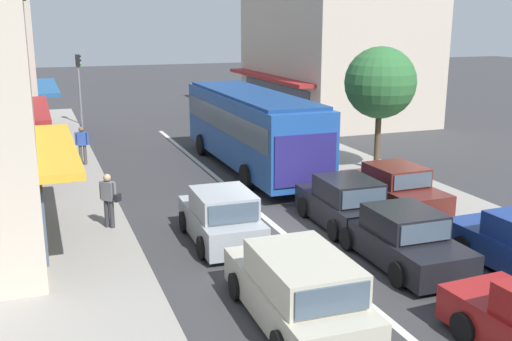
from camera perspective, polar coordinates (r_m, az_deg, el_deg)
name	(u,v)px	position (r m, az deg, el deg)	size (l,w,h in m)	color
ground_plane	(285,234)	(17.65, 2.78, -6.10)	(140.00, 140.00, 0.00)	#353538
lane_centre_line	(241,198)	(21.19, -1.47, -2.59)	(0.20, 28.00, 0.01)	silver
sidewalk_left	(36,200)	(22.05, -20.22, -2.64)	(5.20, 44.00, 0.14)	gray
kerb_right	(365,169)	(25.48, 10.34, 0.18)	(2.80, 44.00, 0.12)	gray
building_right_far	(333,39)	(38.99, 7.36, 12.28)	(9.06, 12.77, 9.85)	beige
city_bus	(251,125)	(24.89, -0.48, 4.37)	(2.79, 10.87, 3.23)	#1E4C99
sedan_adjacent_lane_lead	(401,239)	(15.87, 13.67, -6.33)	(1.94, 4.22, 1.47)	black
hatchback_queue_gap_filler	(344,204)	(18.31, 8.41, -3.15)	(1.91, 3.75, 1.54)	black
hatchback_behind_bus_mid	(221,218)	(16.85, -3.31, -4.55)	(1.89, 3.74, 1.54)	#9EA3A8
wagon_behind_bus_near	(298,290)	(12.50, 4.01, -11.26)	(2.00, 4.53, 1.58)	#B7B29E
parked_sedan_kerb_second	(394,189)	(20.42, 12.98, -1.69)	(1.95, 4.23, 1.47)	#561E19
traffic_light_downstreet	(79,78)	(36.51, -16.51, 8.45)	(0.33, 0.24, 4.20)	gray
street_tree_right	(380,83)	(24.61, 11.76, 8.16)	(2.87, 2.87, 5.11)	brown
pedestrian_with_handbag_near	(109,197)	(18.04, -13.84, -2.49)	(0.58, 0.52, 1.63)	#333338
pedestrian_browsing_midblock	(82,143)	(26.27, -16.23, 2.51)	(0.55, 0.31, 1.63)	#4C4742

